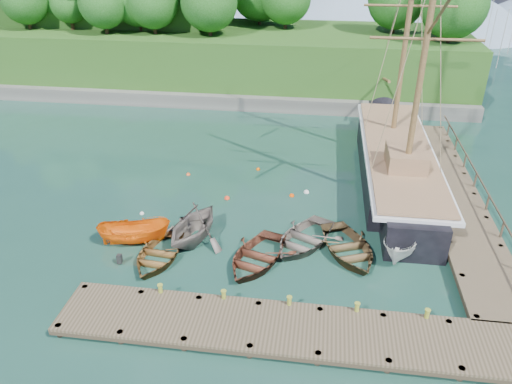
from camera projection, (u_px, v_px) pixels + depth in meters
The scene contains 23 objects.
ground at pixel (260, 248), 27.45m from camera, with size 160.00×160.00×0.00m, color #1B3E30.
dock_near at pixel (286, 329), 21.34m from camera, with size 20.00×3.20×1.10m.
dock_east at pixel (453, 194), 31.91m from camera, with size 3.20×24.00×1.10m.
bollard_0 at pixel (162, 302), 23.50m from camera, with size 0.26×0.26×0.45m, color olive.
bollard_1 at pixel (224, 308), 23.13m from camera, with size 0.26×0.26×0.45m, color olive.
bollard_2 at pixel (289, 315), 22.76m from camera, with size 0.26×0.26×0.45m, color olive.
bollard_3 at pixel (355, 321), 22.39m from camera, with size 0.26×0.26×0.45m, color olive.
bollard_4 at pixel (424, 328), 22.02m from camera, with size 0.26×0.26×0.45m, color olive.
rowboat_0 at pixel (158, 259), 26.48m from camera, with size 3.10×4.34×0.90m, color brown.
rowboat_1 at pixel (194, 240), 28.08m from camera, with size 3.87×4.49×2.37m, color #695F58.
rowboat_2 at pixel (256, 263), 26.24m from camera, with size 3.42×4.79×0.99m, color #502719.
rowboat_3 at pixel (303, 244), 27.73m from camera, with size 3.43×4.81×1.00m, color #5F554D.
rowboat_4 at pixel (347, 254), 26.94m from camera, with size 3.47×4.86×1.01m, color brown.
motorboat_orange at pixel (136, 243), 27.84m from camera, with size 1.52×4.03×1.56m, color orange.
cabin_boat_white at pixel (403, 252), 27.06m from camera, with size 1.70×4.53×1.75m, color silver.
schooner at pixel (396, 166), 34.23m from camera, with size 4.72×25.91×18.73m.
mooring_buoy_0 at pixel (142, 214), 30.61m from camera, with size 0.28×0.28×0.28m, color silver.
mooring_buoy_1 at pixel (227, 199), 32.30m from camera, with size 0.36×0.36×0.36m, color red.
mooring_buoy_2 at pixel (292, 196), 32.60m from camera, with size 0.32×0.32×0.32m, color #F84400.
mooring_buoy_3 at pixel (306, 193), 33.03m from camera, with size 0.36×0.36×0.36m, color silver.
mooring_buoy_4 at pixel (188, 175), 35.36m from camera, with size 0.30×0.30×0.30m, color #DF511F.
mooring_buoy_5 at pixel (258, 170), 36.10m from camera, with size 0.29×0.29×0.29m, color #DD5300.
headland at pixel (181, 30), 53.71m from camera, with size 51.00×19.31×12.90m.
Camera 1 is at (2.96, -22.48, 15.77)m, focal length 35.00 mm.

